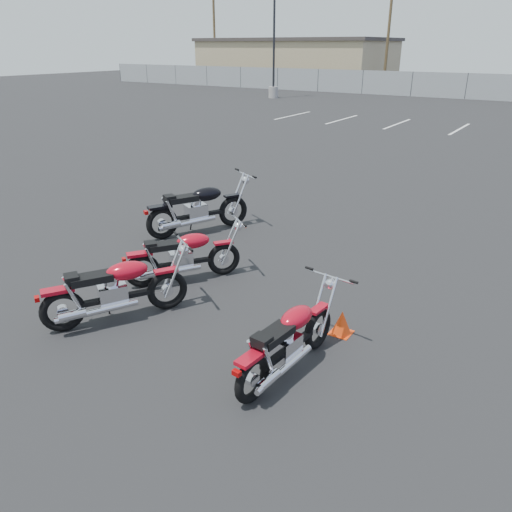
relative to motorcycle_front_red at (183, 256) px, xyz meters
The scene contains 11 objects.
ground 1.20m from the motorcycle_front_red, 17.81° to the right, with size 120.00×120.00×0.00m, color black.
motorcycle_front_red is the anchor object (origin of this frame).
motorcycle_second_black 2.35m from the motorcycle_front_red, 123.20° to the left, with size 1.50×2.27×1.15m.
motorcycle_third_red 1.50m from the motorcycle_front_red, 88.13° to the right, with size 1.48×2.03×1.05m.
motorcycle_rear_red 2.99m from the motorcycle_front_red, 24.99° to the right, with size 0.76×1.98×0.97m.
training_cone_near 2.91m from the motorcycle_front_red, ahead, with size 0.28×0.28×0.34m.
light_pole_west 31.64m from the motorcycle_front_red, 118.66° to the left, with size 0.80×0.70×9.17m.
tan_building_west 46.65m from the motorcycle_front_red, 116.68° to the left, with size 18.40×10.40×4.30m.
utility_pole_a 48.47m from the motorcycle_front_red, 126.82° to the left, with size 1.80×0.24×9.00m.
utility_pole_b 41.36m from the motorcycle_front_red, 105.42° to the left, with size 1.80×0.24×9.00m.
parking_line_stripes 19.72m from the motorcycle_front_red, 94.18° to the left, with size 15.12×4.00×0.01m.
Camera 1 is at (4.08, -5.33, 3.65)m, focal length 35.00 mm.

